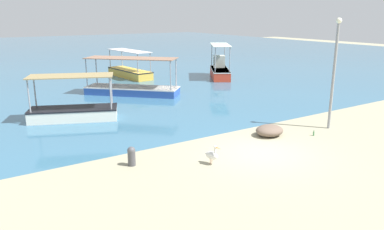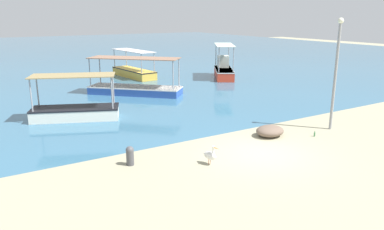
{
  "view_description": "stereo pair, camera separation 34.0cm",
  "coord_description": "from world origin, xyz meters",
  "px_view_note": "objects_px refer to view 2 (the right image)",
  "views": [
    {
      "loc": [
        -10.38,
        -10.79,
        5.63
      ],
      "look_at": [
        -1.43,
        3.26,
        1.11
      ],
      "focal_mm": 35.0,
      "sensor_mm": 36.0,
      "label": 1
    },
    {
      "loc": [
        -10.09,
        -10.97,
        5.63
      ],
      "look_at": [
        -1.43,
        3.26,
        1.11
      ],
      "focal_mm": 35.0,
      "sensor_mm": 36.0,
      "label": 2
    }
  ],
  "objects_px": {
    "fishing_boat_outer": "(135,87)",
    "mooring_bollard": "(130,155)",
    "lamp_post": "(336,68)",
    "fishing_boat_near_right": "(76,110)",
    "glass_bottle": "(315,134)",
    "pelican": "(210,155)",
    "net_pile": "(270,131)",
    "fishing_boat_far_right": "(134,71)",
    "fishing_boat_far_left": "(224,70)"
  },
  "relations": [
    {
      "from": "fishing_boat_outer",
      "to": "mooring_bollard",
      "type": "relative_size",
      "value": 8.05
    },
    {
      "from": "lamp_post",
      "to": "mooring_bollard",
      "type": "bearing_deg",
      "value": 175.13
    },
    {
      "from": "fishing_boat_near_right",
      "to": "lamp_post",
      "type": "relative_size",
      "value": 0.9
    },
    {
      "from": "glass_bottle",
      "to": "lamp_post",
      "type": "bearing_deg",
      "value": 14.32
    },
    {
      "from": "fishing_boat_outer",
      "to": "mooring_bollard",
      "type": "xyz_separation_m",
      "value": [
        -5.37,
        -12.15,
        -0.09
      ]
    },
    {
      "from": "pelican",
      "to": "net_pile",
      "type": "distance_m",
      "value": 4.57
    },
    {
      "from": "fishing_boat_far_right",
      "to": "mooring_bollard",
      "type": "bearing_deg",
      "value": -113.2
    },
    {
      "from": "fishing_boat_near_right",
      "to": "pelican",
      "type": "bearing_deg",
      "value": -73.52
    },
    {
      "from": "fishing_boat_near_right",
      "to": "glass_bottle",
      "type": "relative_size",
      "value": 18.26
    },
    {
      "from": "mooring_bollard",
      "to": "net_pile",
      "type": "relative_size",
      "value": 0.55
    },
    {
      "from": "fishing_boat_far_left",
      "to": "net_pile",
      "type": "distance_m",
      "value": 16.99
    },
    {
      "from": "pelican",
      "to": "fishing_boat_near_right",
      "type": "bearing_deg",
      "value": 106.48
    },
    {
      "from": "fishing_boat_outer",
      "to": "pelican",
      "type": "xyz_separation_m",
      "value": [
        -2.71,
        -13.69,
        -0.12
      ]
    },
    {
      "from": "net_pile",
      "to": "mooring_bollard",
      "type": "bearing_deg",
      "value": 178.65
    },
    {
      "from": "fishing_boat_far_right",
      "to": "mooring_bollard",
      "type": "xyz_separation_m",
      "value": [
        -8.27,
        -19.29,
        -0.12
      ]
    },
    {
      "from": "fishing_boat_far_left",
      "to": "lamp_post",
      "type": "xyz_separation_m",
      "value": [
        -4.72,
        -15.64,
        2.38
      ]
    },
    {
      "from": "fishing_boat_near_right",
      "to": "fishing_boat_outer",
      "type": "height_order",
      "value": "fishing_boat_outer"
    },
    {
      "from": "fishing_boat_far_right",
      "to": "fishing_boat_outer",
      "type": "height_order",
      "value": "fishing_boat_outer"
    },
    {
      "from": "fishing_boat_far_right",
      "to": "pelican",
      "type": "height_order",
      "value": "fishing_boat_far_right"
    },
    {
      "from": "mooring_bollard",
      "to": "fishing_boat_near_right",
      "type": "bearing_deg",
      "value": 90.46
    },
    {
      "from": "fishing_boat_far_left",
      "to": "net_pile",
      "type": "xyz_separation_m",
      "value": [
        -8.13,
        -14.91,
        -0.44
      ]
    },
    {
      "from": "pelican",
      "to": "mooring_bollard",
      "type": "distance_m",
      "value": 3.08
    },
    {
      "from": "pelican",
      "to": "glass_bottle",
      "type": "bearing_deg",
      "value": 2.28
    },
    {
      "from": "lamp_post",
      "to": "glass_bottle",
      "type": "bearing_deg",
      "value": -165.68
    },
    {
      "from": "fishing_boat_near_right",
      "to": "net_pile",
      "type": "bearing_deg",
      "value": -47.89
    },
    {
      "from": "fishing_boat_far_right",
      "to": "lamp_post",
      "type": "relative_size",
      "value": 1.05
    },
    {
      "from": "fishing_boat_far_left",
      "to": "lamp_post",
      "type": "bearing_deg",
      "value": -106.79
    },
    {
      "from": "fishing_boat_outer",
      "to": "fishing_boat_far_right",
      "type": "bearing_deg",
      "value": 67.9
    },
    {
      "from": "fishing_boat_near_right",
      "to": "fishing_boat_far_right",
      "type": "xyz_separation_m",
      "value": [
        8.33,
        11.63,
        0.01
      ]
    },
    {
      "from": "lamp_post",
      "to": "mooring_bollard",
      "type": "xyz_separation_m",
      "value": [
        -10.43,
        0.89,
        -2.68
      ]
    },
    {
      "from": "fishing_boat_near_right",
      "to": "glass_bottle",
      "type": "height_order",
      "value": "fishing_boat_near_right"
    },
    {
      "from": "lamp_post",
      "to": "glass_bottle",
      "type": "distance_m",
      "value": 3.41
    },
    {
      "from": "fishing_boat_outer",
      "to": "pelican",
      "type": "relative_size",
      "value": 7.64
    },
    {
      "from": "fishing_boat_near_right",
      "to": "net_pile",
      "type": "relative_size",
      "value": 3.56
    },
    {
      "from": "pelican",
      "to": "net_pile",
      "type": "height_order",
      "value": "pelican"
    },
    {
      "from": "fishing_boat_near_right",
      "to": "pelican",
      "type": "relative_size",
      "value": 6.16
    },
    {
      "from": "fishing_boat_outer",
      "to": "lamp_post",
      "type": "distance_m",
      "value": 14.22
    },
    {
      "from": "pelican",
      "to": "net_pile",
      "type": "relative_size",
      "value": 0.58
    },
    {
      "from": "fishing_boat_far_left",
      "to": "lamp_post",
      "type": "height_order",
      "value": "lamp_post"
    },
    {
      "from": "fishing_boat_far_left",
      "to": "pelican",
      "type": "distance_m",
      "value": 20.53
    },
    {
      "from": "pelican",
      "to": "glass_bottle",
      "type": "xyz_separation_m",
      "value": [
        6.15,
        0.25,
        -0.27
      ]
    },
    {
      "from": "mooring_bollard",
      "to": "net_pile",
      "type": "distance_m",
      "value": 7.02
    },
    {
      "from": "fishing_boat_near_right",
      "to": "glass_bottle",
      "type": "bearing_deg",
      "value": -45.29
    },
    {
      "from": "glass_bottle",
      "to": "mooring_bollard",
      "type": "bearing_deg",
      "value": 171.61
    },
    {
      "from": "fishing_boat_far_right",
      "to": "net_pile",
      "type": "distance_m",
      "value": 19.5
    },
    {
      "from": "fishing_boat_far_left",
      "to": "net_pile",
      "type": "relative_size",
      "value": 3.54
    },
    {
      "from": "fishing_boat_outer",
      "to": "lamp_post",
      "type": "bearing_deg",
      "value": -68.8
    },
    {
      "from": "fishing_boat_far_left",
      "to": "mooring_bollard",
      "type": "xyz_separation_m",
      "value": [
        -15.15,
        -14.75,
        -0.3
      ]
    },
    {
      "from": "lamp_post",
      "to": "fishing_boat_near_right",
      "type": "bearing_deg",
      "value": 140.8
    },
    {
      "from": "fishing_boat_far_right",
      "to": "lamp_post",
      "type": "height_order",
      "value": "lamp_post"
    }
  ]
}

